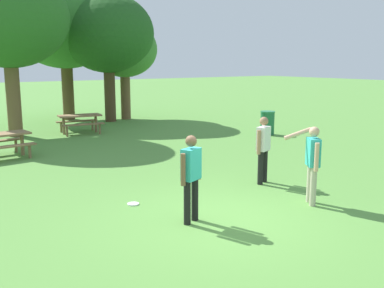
# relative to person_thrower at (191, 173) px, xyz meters

# --- Properties ---
(ground_plane) EXTENTS (120.00, 120.00, 0.00)m
(ground_plane) POSITION_rel_person_thrower_xyz_m (0.50, -0.21, -0.94)
(ground_plane) COLOR #568E3D
(person_thrower) EXTENTS (0.57, 0.35, 1.64)m
(person_thrower) POSITION_rel_person_thrower_xyz_m (0.00, 0.00, 0.00)
(person_thrower) COLOR black
(person_thrower) RESTS_ON ground
(person_catcher) EXTENTS (0.57, 0.35, 1.64)m
(person_catcher) POSITION_rel_person_thrower_xyz_m (2.97, 1.22, 0.00)
(person_catcher) COLOR black
(person_catcher) RESTS_ON ground
(person_bystander) EXTENTS (0.54, 0.83, 1.64)m
(person_bystander) POSITION_rel_person_thrower_xyz_m (2.67, -0.54, 0.02)
(person_bystander) COLOR #B7AD93
(person_bystander) RESTS_ON ground
(frisbee) EXTENTS (0.25, 0.25, 0.03)m
(frisbee) POSITION_rel_person_thrower_xyz_m (-0.41, 1.54, -0.93)
(frisbee) COLOR white
(frisbee) RESTS_ON ground
(picnic_table_near) EXTENTS (1.85, 1.60, 0.77)m
(picnic_table_near) POSITION_rel_person_thrower_xyz_m (-1.66, 7.92, -0.38)
(picnic_table_near) COLOR olive
(picnic_table_near) RESTS_ON ground
(picnic_table_far) EXTENTS (1.88, 1.64, 0.77)m
(picnic_table_far) POSITION_rel_person_thrower_xyz_m (2.11, 11.15, -0.38)
(picnic_table_far) COLOR olive
(picnic_table_far) RESTS_ON ground
(trash_can_beside_table) EXTENTS (0.59, 0.59, 0.96)m
(trash_can_beside_table) POSITION_rel_person_thrower_xyz_m (8.25, 6.49, -0.46)
(trash_can_beside_table) COLOR #1E663D
(trash_can_beside_table) RESTS_ON ground
(tree_broad_center) EXTENTS (4.60, 4.60, 6.59)m
(tree_broad_center) POSITION_rel_person_thrower_xyz_m (-0.26, 11.95, 3.66)
(tree_broad_center) COLOR brown
(tree_broad_center) RESTS_ON ground
(tree_far_right) EXTENTS (5.49, 5.49, 7.24)m
(tree_far_right) POSITION_rel_person_thrower_xyz_m (3.28, 15.78, 3.94)
(tree_far_right) COLOR brown
(tree_far_right) RESTS_ON ground
(tree_slender_mid) EXTENTS (4.44, 4.44, 6.15)m
(tree_slender_mid) POSITION_rel_person_thrower_xyz_m (4.72, 13.88, 3.29)
(tree_slender_mid) COLOR #4C3823
(tree_slender_mid) RESTS_ON ground
(tree_back_left) EXTENTS (3.32, 3.32, 4.96)m
(tree_back_left) POSITION_rel_person_thrower_xyz_m (5.76, 14.27, 2.56)
(tree_back_left) COLOR brown
(tree_back_left) RESTS_ON ground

